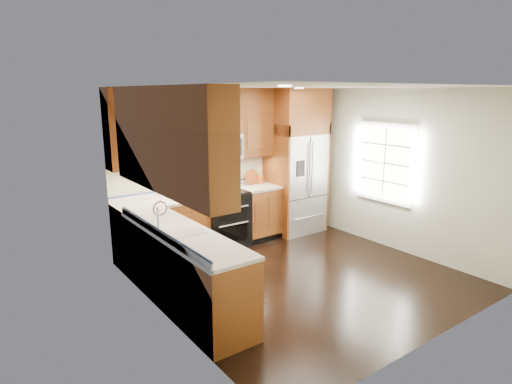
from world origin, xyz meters
TOP-DOWN VIEW (x-y plane):
  - ground at (0.00, 0.00)m, footprint 4.00×4.00m
  - wall_back at (0.00, 2.00)m, footprint 4.00×0.02m
  - wall_left at (-2.00, 0.00)m, footprint 0.02×4.00m
  - wall_right at (2.00, 0.00)m, footprint 0.02×4.00m
  - window at (1.98, 0.20)m, footprint 0.04×1.10m
  - base_cabinets at (-1.23, 0.90)m, footprint 2.85×3.00m
  - countertop at (-1.09, 1.01)m, footprint 2.86×3.01m
  - upper_cabinets at (-1.15, 1.09)m, footprint 2.85×3.00m
  - range at (-0.25, 1.67)m, footprint 0.76×0.67m
  - microwave at (-0.25, 1.80)m, footprint 0.76×0.40m
  - refrigerator at (1.30, 1.63)m, footprint 0.98×0.75m
  - sink_faucet at (-1.73, 0.23)m, footprint 0.54×0.44m
  - rug at (-1.20, 0.40)m, footprint 0.87×1.37m
  - knife_block at (-0.69, 1.73)m, footprint 0.14×0.16m
  - utensil_crock at (0.64, 1.83)m, footprint 0.13×0.13m
  - cutting_board at (0.47, 1.86)m, footprint 0.30×0.30m

SIDE VIEW (x-z plane):
  - ground at x=0.00m, z-range 0.00..0.00m
  - rug at x=-1.20m, z-range 0.00..0.01m
  - base_cabinets at x=-1.23m, z-range 0.00..0.90m
  - range at x=-0.25m, z-range 0.00..0.94m
  - countertop at x=-1.09m, z-range 0.90..0.94m
  - cutting_board at x=0.47m, z-range 0.94..0.96m
  - sink_faucet at x=-1.73m, z-range 0.81..1.18m
  - utensil_crock at x=0.64m, z-range 0.89..1.21m
  - knife_block at x=-0.69m, z-range 0.91..1.19m
  - wall_back at x=0.00m, z-range 0.00..2.60m
  - wall_left at x=-2.00m, z-range 0.00..2.60m
  - wall_right at x=2.00m, z-range 0.00..2.60m
  - refrigerator at x=1.30m, z-range 0.00..2.60m
  - window at x=1.98m, z-range 0.75..2.05m
  - microwave at x=-0.25m, z-range 1.45..1.87m
  - upper_cabinets at x=-1.15m, z-range 1.45..2.60m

